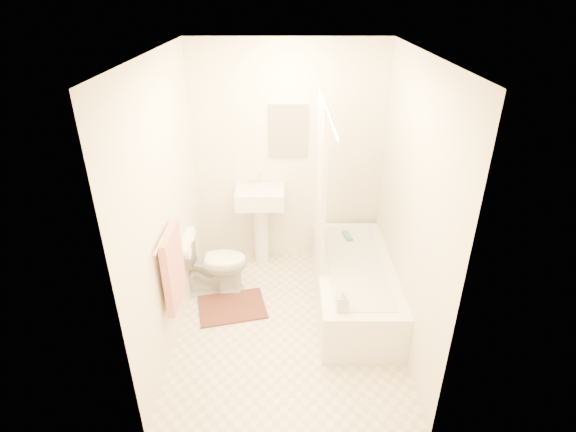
{
  "coord_description": "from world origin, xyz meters",
  "views": [
    {
      "loc": [
        0.01,
        -3.29,
        2.82
      ],
      "look_at": [
        0.0,
        0.25,
        1.0
      ],
      "focal_mm": 28.0,
      "sensor_mm": 36.0,
      "label": 1
    }
  ],
  "objects_px": {
    "bath_mat": "(232,307)",
    "soap_bottle": "(343,300)",
    "sink": "(261,223)",
    "toilet": "(214,263)",
    "bathtub": "(354,284)"
  },
  "relations": [
    {
      "from": "bath_mat",
      "to": "soap_bottle",
      "type": "xyz_separation_m",
      "value": [
        0.99,
        -0.59,
        0.55
      ]
    },
    {
      "from": "bath_mat",
      "to": "sink",
      "type": "bearing_deg",
      "value": 73.5
    },
    {
      "from": "sink",
      "to": "bath_mat",
      "type": "relative_size",
      "value": 1.56
    },
    {
      "from": "toilet",
      "to": "sink",
      "type": "relative_size",
      "value": 0.68
    },
    {
      "from": "toilet",
      "to": "soap_bottle",
      "type": "distance_m",
      "value": 1.51
    },
    {
      "from": "toilet",
      "to": "sink",
      "type": "xyz_separation_m",
      "value": [
        0.45,
        0.54,
        0.17
      ]
    },
    {
      "from": "soap_bottle",
      "to": "sink",
      "type": "bearing_deg",
      "value": 117.3
    },
    {
      "from": "bathtub",
      "to": "bath_mat",
      "type": "distance_m",
      "value": 1.21
    },
    {
      "from": "toilet",
      "to": "bathtub",
      "type": "height_order",
      "value": "toilet"
    },
    {
      "from": "sink",
      "to": "toilet",
      "type": "bearing_deg",
      "value": -131.15
    },
    {
      "from": "bathtub",
      "to": "soap_bottle",
      "type": "distance_m",
      "value": 0.78
    },
    {
      "from": "toilet",
      "to": "soap_bottle",
      "type": "height_order",
      "value": "toilet"
    },
    {
      "from": "toilet",
      "to": "soap_bottle",
      "type": "bearing_deg",
      "value": -130.87
    },
    {
      "from": "bathtub",
      "to": "soap_bottle",
      "type": "bearing_deg",
      "value": -106.34
    },
    {
      "from": "bathtub",
      "to": "sink",
      "type": "bearing_deg",
      "value": 141.08
    }
  ]
}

